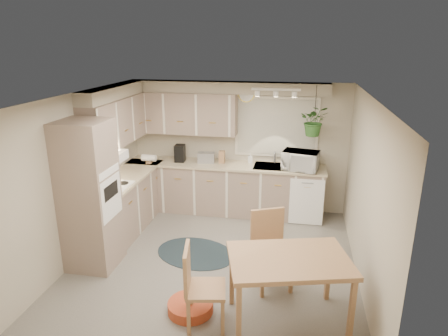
{
  "coord_description": "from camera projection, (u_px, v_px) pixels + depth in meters",
  "views": [
    {
      "loc": [
        1.09,
        -5.03,
        3.09
      ],
      "look_at": [
        0.03,
        0.55,
        1.27
      ],
      "focal_mm": 32.0,
      "sensor_mm": 36.0,
      "label": 1
    }
  ],
  "objects": [
    {
      "name": "floor",
      "position": [
        215.0,
        261.0,
        5.85
      ],
      "size": [
        4.2,
        4.2,
        0.0
      ],
      "primitive_type": "plane",
      "color": "slate",
      "rests_on": "ground"
    },
    {
      "name": "ceiling",
      "position": [
        214.0,
        97.0,
        5.11
      ],
      "size": [
        4.2,
        4.2,
        0.0
      ],
      "primitive_type": "plane",
      "color": "white",
      "rests_on": "wall_back"
    },
    {
      "name": "wall_back",
      "position": [
        238.0,
        146.0,
        7.44
      ],
      "size": [
        4.0,
        0.04,
        2.4
      ],
      "primitive_type": "cube",
      "color": "#B6AC96",
      "rests_on": "floor"
    },
    {
      "name": "wall_front",
      "position": [
        165.0,
        265.0,
        3.51
      ],
      "size": [
        4.0,
        0.04,
        2.4
      ],
      "primitive_type": "cube",
      "color": "#B6AC96",
      "rests_on": "floor"
    },
    {
      "name": "wall_left",
      "position": [
        81.0,
        176.0,
        5.83
      ],
      "size": [
        0.04,
        4.2,
        2.4
      ],
      "primitive_type": "cube",
      "color": "#B6AC96",
      "rests_on": "floor"
    },
    {
      "name": "wall_right",
      "position": [
        366.0,
        194.0,
        5.12
      ],
      "size": [
        0.04,
        4.2,
        2.4
      ],
      "primitive_type": "cube",
      "color": "#B6AC96",
      "rests_on": "floor"
    },
    {
      "name": "base_cab_left",
      "position": [
        128.0,
        202.0,
        6.83
      ],
      "size": [
        0.6,
        1.85,
        0.9
      ],
      "primitive_type": "cube",
      "color": "gray",
      "rests_on": "floor"
    },
    {
      "name": "base_cab_back",
      "position": [
        224.0,
        189.0,
        7.43
      ],
      "size": [
        3.6,
        0.6,
        0.9
      ],
      "primitive_type": "cube",
      "color": "gray",
      "rests_on": "floor"
    },
    {
      "name": "counter_left",
      "position": [
        127.0,
        176.0,
        6.68
      ],
      "size": [
        0.64,
        1.89,
        0.04
      ],
      "primitive_type": "cube",
      "color": "#C3B68E",
      "rests_on": "base_cab_left"
    },
    {
      "name": "counter_back",
      "position": [
        224.0,
        165.0,
        7.28
      ],
      "size": [
        3.64,
        0.64,
        0.04
      ],
      "primitive_type": "cube",
      "color": "#C3B68E",
      "rests_on": "base_cab_back"
    },
    {
      "name": "oven_stack",
      "position": [
        89.0,
        196.0,
        5.47
      ],
      "size": [
        0.65,
        0.65,
        2.1
      ],
      "primitive_type": "cube",
      "color": "gray",
      "rests_on": "floor"
    },
    {
      "name": "wall_oven_face",
      "position": [
        111.0,
        198.0,
        5.42
      ],
      "size": [
        0.02,
        0.56,
        0.58
      ],
      "primitive_type": "cube",
      "color": "white",
      "rests_on": "oven_stack"
    },
    {
      "name": "upper_cab_left",
      "position": [
        118.0,
        121.0,
        6.55
      ],
      "size": [
        0.35,
        2.0,
        0.75
      ],
      "primitive_type": "cube",
      "color": "gray",
      "rests_on": "wall_left"
    },
    {
      "name": "upper_cab_back",
      "position": [
        183.0,
        113.0,
        7.27
      ],
      "size": [
        2.0,
        0.35,
        0.75
      ],
      "primitive_type": "cube",
      "color": "gray",
      "rests_on": "wall_back"
    },
    {
      "name": "soffit_left",
      "position": [
        114.0,
        92.0,
        6.41
      ],
      "size": [
        0.3,
        2.0,
        0.2
      ],
      "primitive_type": "cube",
      "color": "#B6AC96",
      "rests_on": "wall_left"
    },
    {
      "name": "soffit_back",
      "position": [
        226.0,
        87.0,
        7.0
      ],
      "size": [
        3.6,
        0.3,
        0.2
      ],
      "primitive_type": "cube",
      "color": "#B6AC96",
      "rests_on": "wall_back"
    },
    {
      "name": "cooktop",
      "position": [
        112.0,
        186.0,
        6.14
      ],
      "size": [
        0.52,
        0.58,
        0.02
      ],
      "primitive_type": "cube",
      "color": "white",
      "rests_on": "counter_left"
    },
    {
      "name": "range_hood",
      "position": [
        108.0,
        158.0,
        6.0
      ],
      "size": [
        0.4,
        0.6,
        0.14
      ],
      "primitive_type": "cube",
      "color": "white",
      "rests_on": "upper_cab_left"
    },
    {
      "name": "window_blinds",
      "position": [
        276.0,
        127.0,
        7.17
      ],
      "size": [
        1.4,
        0.02,
        1.0
      ],
      "primitive_type": "cube",
      "color": "beige",
      "rests_on": "wall_back"
    },
    {
      "name": "window_frame",
      "position": [
        276.0,
        127.0,
        7.18
      ],
      "size": [
        1.5,
        0.02,
        1.1
      ],
      "primitive_type": "cube",
      "color": "silver",
      "rests_on": "wall_back"
    },
    {
      "name": "sink",
      "position": [
        274.0,
        169.0,
        7.13
      ],
      "size": [
        0.7,
        0.48,
        0.1
      ],
      "primitive_type": "cube",
      "color": "#97989E",
      "rests_on": "counter_back"
    },
    {
      "name": "dishwasher_front",
      "position": [
        306.0,
        202.0,
        6.88
      ],
      "size": [
        0.58,
        0.02,
        0.83
      ],
      "primitive_type": "cube",
      "color": "white",
      "rests_on": "base_cab_back"
    },
    {
      "name": "track_light_bar",
      "position": [
        276.0,
        89.0,
        6.46
      ],
      "size": [
        0.8,
        0.04,
        0.04
      ],
      "primitive_type": "cube",
      "color": "white",
      "rests_on": "ceiling"
    },
    {
      "name": "wall_clock",
      "position": [
        246.0,
        94.0,
        7.09
      ],
      "size": [
        0.3,
        0.03,
        0.3
      ],
      "primitive_type": "cylinder",
      "rotation": [
        1.57,
        0.0,
        0.0
      ],
      "color": "#E0C74F",
      "rests_on": "wall_back"
    },
    {
      "name": "dining_table",
      "position": [
        288.0,
        290.0,
        4.48
      ],
      "size": [
        1.49,
        1.18,
        0.82
      ],
      "primitive_type": "cube",
      "rotation": [
        0.0,
        0.0,
        0.26
      ],
      "color": "tan",
      "rests_on": "floor"
    },
    {
      "name": "chair_left",
      "position": [
        206.0,
        287.0,
        4.42
      ],
      "size": [
        0.53,
        0.53,
        0.96
      ],
      "primitive_type": "cube",
      "rotation": [
        0.0,
        0.0,
        -1.38
      ],
      "color": "tan",
      "rests_on": "floor"
    },
    {
      "name": "chair_back",
      "position": [
        272.0,
        252.0,
        5.11
      ],
      "size": [
        0.63,
        0.63,
        1.01
      ],
      "primitive_type": "cube",
      "rotation": [
        0.0,
        0.0,
        3.57
      ],
      "color": "tan",
      "rests_on": "floor"
    },
    {
      "name": "braided_rug",
      "position": [
        195.0,
        253.0,
        6.06
      ],
      "size": [
        1.45,
        1.24,
        0.01
      ],
      "primitive_type": "ellipsoid",
      "rotation": [
        0.0,
        0.0,
        -0.29
      ],
      "color": "black",
      "rests_on": "floor"
    },
    {
      "name": "pet_bed",
      "position": [
        190.0,
        307.0,
        4.75
      ],
      "size": [
        0.62,
        0.62,
        0.13
      ],
      "primitive_type": "cylinder",
      "rotation": [
        0.0,
        0.0,
        0.16
      ],
      "color": "#C13D26",
      "rests_on": "floor"
    },
    {
      "name": "microwave",
      "position": [
        301.0,
        158.0,
        6.88
      ],
      "size": [
        0.66,
        0.45,
        0.41
      ],
      "primitive_type": "imported",
      "rotation": [
        0.0,
        0.0,
        -0.2
      ],
      "color": "white",
      "rests_on": "counter_back"
    },
    {
      "name": "soap_bottle",
      "position": [
        250.0,
        161.0,
        7.33
      ],
      "size": [
        0.11,
        0.19,
        0.08
      ],
      "primitive_type": "imported",
      "rotation": [
        0.0,
        0.0,
        0.16
      ],
      "color": "white",
      "rests_on": "counter_back"
    },
    {
      "name": "hanging_plant",
      "position": [
        314.0,
        124.0,
        6.66
      ],
      "size": [
        0.47,
        0.52,
        0.4
      ],
      "primitive_type": "imported",
      "rotation": [
        0.0,
        0.0,
        0.01
      ],
      "color": "#2D5D25",
      "rests_on": "ceiling"
    },
    {
      "name": "coffee_maker",
      "position": [
        180.0,
        153.0,
        7.38
      ],
      "size": [
        0.19,
        0.23,
        0.31
      ],
      "primitive_type": "cube",
      "rotation": [
        0.0,
        0.0,
        0.07
      ],
      "color": "black",
      "rests_on": "counter_back"
    },
    {
      "name": "toaster",
      "position": [
        206.0,
        158.0,
        7.33
      ],
      "size": [
        0.33,
        0.22,
        0.19
      ],
      "primitive_type": "cube",
      "rotation": [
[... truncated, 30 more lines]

